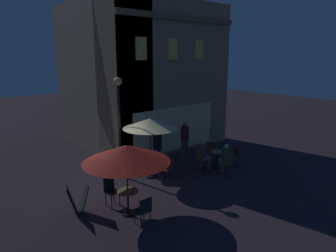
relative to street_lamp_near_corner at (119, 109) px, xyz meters
name	(u,v)px	position (x,y,z in m)	size (l,w,h in m)	color
ground_plane	(107,188)	(-0.98, -0.62, -2.74)	(60.00, 60.00, 0.00)	#2A212A
cafe_building	(135,78)	(2.76, 2.91, 0.91)	(6.99, 6.63, 7.32)	gray
street_lamp_near_corner	(119,109)	(0.00, 0.00, 0.00)	(0.32, 0.32, 3.95)	black
menu_sandwich_board	(78,199)	(-2.59, -1.78, -2.25)	(0.80, 0.74, 0.95)	#232B23
cafe_table_0	(128,198)	(-1.44, -2.75, -2.21)	(0.64, 0.64, 0.77)	black
cafe_table_1	(151,164)	(0.86, -0.84, -2.20)	(0.66, 0.66, 0.78)	black
cafe_table_2	(217,157)	(3.71, -1.80, -2.26)	(0.63, 0.63, 0.72)	black
patio_umbrella_0	(126,154)	(-1.44, -2.75, -0.80)	(2.59, 2.59, 2.20)	black
patio_umbrella_1	(150,124)	(0.86, -0.84, -0.55)	(2.12, 2.12, 2.39)	black
cafe_chair_0	(144,209)	(-1.44, -3.59, -2.22)	(0.40, 0.40, 0.86)	black
cafe_chair_1	(111,189)	(-1.53, -1.89, -2.17)	(0.43, 0.43, 0.95)	black
cafe_chair_2	(168,168)	(1.12, -1.59, -2.19)	(0.53, 0.53, 0.90)	brown
cafe_chair_3	(227,162)	(3.39, -2.60, -2.19)	(0.55, 0.55, 0.91)	brown
cafe_chair_4	(234,154)	(4.45, -2.15, -2.22)	(0.56, 0.56, 0.86)	brown
cafe_chair_5	(211,150)	(4.08, -1.11, -2.20)	(0.59, 0.59, 0.88)	#543517
cafe_chair_6	(201,157)	(2.96, -1.56, -2.17)	(0.50, 0.50, 0.94)	brown
patron_seated_0	(225,157)	(3.44, -2.47, -2.02)	(0.47, 0.55, 1.27)	gray
patron_seated_1	(204,153)	(3.09, -1.60, -2.03)	(0.52, 0.42, 1.26)	slate
patron_standing_2	(157,151)	(1.47, -0.50, -1.84)	(0.36, 0.36, 1.78)	#562F6B
patron_standing_3	(185,142)	(3.27, -0.22, -1.84)	(0.38, 0.38, 1.79)	#35403C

